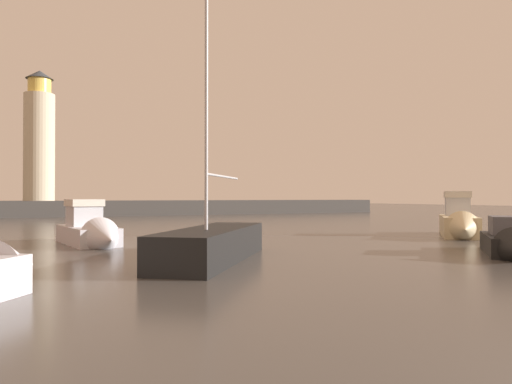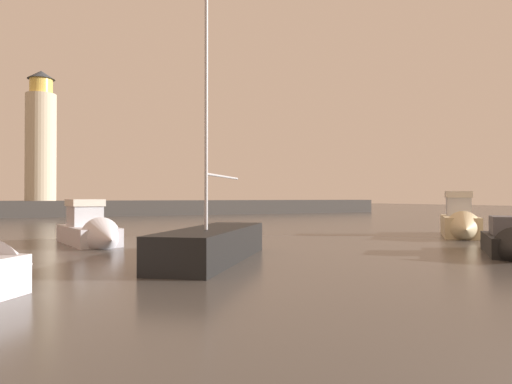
{
  "view_description": "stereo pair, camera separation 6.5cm",
  "coord_description": "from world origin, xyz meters",
  "px_view_note": "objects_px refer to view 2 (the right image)",
  "views": [
    {
      "loc": [
        -6.5,
        -2.09,
        2.3
      ],
      "look_at": [
        1.06,
        13.89,
        2.49
      ],
      "focal_mm": 33.38,
      "sensor_mm": 36.0,
      "label": 1
    },
    {
      "loc": [
        -6.44,
        -2.12,
        2.3
      ],
      "look_at": [
        1.06,
        13.89,
        2.49
      ],
      "focal_mm": 33.38,
      "sensor_mm": 36.0,
      "label": 2
    }
  ],
  "objects_px": {
    "motorboat_1": "(93,231)",
    "motorboat_3": "(461,223)",
    "motorboat_2": "(511,243)",
    "sailboat_moored": "(213,243)",
    "lighthouse": "(41,139)"
  },
  "relations": [
    {
      "from": "lighthouse",
      "to": "sailboat_moored",
      "type": "xyz_separation_m",
      "value": [
        5.14,
        -44.52,
        -8.43
      ]
    },
    {
      "from": "motorboat_1",
      "to": "sailboat_moored",
      "type": "distance_m",
      "value": 8.33
    },
    {
      "from": "motorboat_2",
      "to": "motorboat_3",
      "type": "bearing_deg",
      "value": 52.8
    },
    {
      "from": "motorboat_1",
      "to": "motorboat_3",
      "type": "height_order",
      "value": "motorboat_3"
    },
    {
      "from": "motorboat_3",
      "to": "motorboat_2",
      "type": "bearing_deg",
      "value": -127.2
    },
    {
      "from": "motorboat_2",
      "to": "sailboat_moored",
      "type": "bearing_deg",
      "value": 161.09
    },
    {
      "from": "motorboat_1",
      "to": "motorboat_3",
      "type": "relative_size",
      "value": 1.07
    },
    {
      "from": "sailboat_moored",
      "to": "motorboat_2",
      "type": "bearing_deg",
      "value": -18.91
    },
    {
      "from": "lighthouse",
      "to": "motorboat_1",
      "type": "xyz_separation_m",
      "value": [
        1.83,
        -36.88,
        -8.41
      ]
    },
    {
      "from": "lighthouse",
      "to": "motorboat_3",
      "type": "height_order",
      "value": "lighthouse"
    },
    {
      "from": "motorboat_1",
      "to": "motorboat_3",
      "type": "distance_m",
      "value": 20.18
    },
    {
      "from": "lighthouse",
      "to": "motorboat_2",
      "type": "distance_m",
      "value": 51.56
    },
    {
      "from": "motorboat_1",
      "to": "sailboat_moored",
      "type": "bearing_deg",
      "value": -66.54
    },
    {
      "from": "motorboat_2",
      "to": "motorboat_3",
      "type": "relative_size",
      "value": 0.83
    },
    {
      "from": "motorboat_1",
      "to": "motorboat_2",
      "type": "xyz_separation_m",
      "value": [
        14.21,
        -11.37,
        -0.16
      ]
    }
  ]
}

